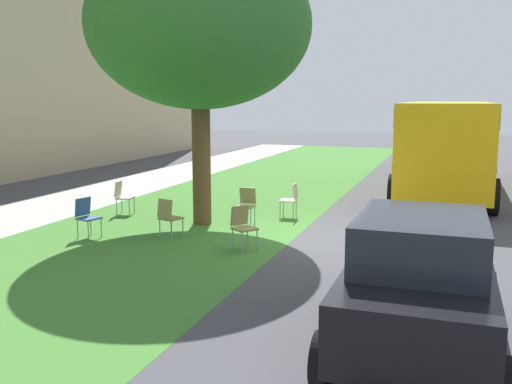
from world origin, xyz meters
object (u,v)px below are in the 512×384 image
at_px(street_tree, 199,26).
at_px(chair_2, 122,195).
at_px(chair_4, 169,215).
at_px(chair_0, 243,224).
at_px(chair_5, 87,214).
at_px(school_bus, 447,137).
at_px(parked_car, 419,280).
at_px(chair_3, 291,197).
at_px(chair_1, 246,203).

relative_size(street_tree, chair_2, 7.46).
height_order(chair_2, chair_4, same).
bearing_deg(chair_0, chair_5, 93.13).
bearing_deg(school_bus, chair_5, 143.04).
bearing_deg(parked_car, school_bus, -0.43).
distance_m(chair_0, chair_4, 1.83).
bearing_deg(chair_4, chair_0, -99.37).
bearing_deg(chair_3, chair_4, 148.11).
height_order(chair_0, chair_3, same).
height_order(chair_2, chair_5, same).
bearing_deg(chair_4, parked_car, -125.23).
bearing_deg(chair_2, chair_3, -76.13).
bearing_deg(chair_5, chair_0, -86.87).
relative_size(street_tree, chair_0, 7.46).
bearing_deg(street_tree, chair_3, -53.03).
bearing_deg(chair_2, parked_car, -126.58).
distance_m(street_tree, school_bus, 9.68).
bearing_deg(chair_5, chair_2, 15.07).
height_order(street_tree, chair_3, street_tree).
bearing_deg(chair_2, chair_4, -129.46).
relative_size(chair_2, chair_5, 1.00).
distance_m(chair_0, chair_2, 4.77).
distance_m(chair_1, chair_2, 3.46).
height_order(street_tree, chair_4, street_tree).
bearing_deg(school_bus, chair_2, 132.15).
distance_m(street_tree, chair_4, 4.43).
bearing_deg(chair_1, chair_3, -36.54).
bearing_deg(chair_3, parked_car, -152.79).
height_order(chair_4, chair_5, same).
bearing_deg(school_bus, chair_4, 148.90).
height_order(chair_2, chair_3, same).
distance_m(chair_4, parked_car, 6.61).
distance_m(chair_2, school_bus, 10.70).
xyz_separation_m(chair_4, chair_5, (-0.49, 1.73, 0.00)).
bearing_deg(parked_car, chair_2, 53.42).
bearing_deg(chair_4, chair_1, -29.03).
relative_size(chair_0, chair_4, 1.00).
bearing_deg(school_bus, parked_car, 179.57).
bearing_deg(chair_0, chair_2, 61.65).
distance_m(chair_1, school_bus, 8.51).
bearing_deg(chair_2, chair_1, -90.60).
distance_m(chair_0, chair_1, 2.35).
distance_m(street_tree, chair_2, 4.79).
height_order(chair_1, chair_5, same).
bearing_deg(chair_5, parked_car, -114.98).
relative_size(chair_0, chair_3, 1.00).
distance_m(street_tree, chair_1, 4.25).
relative_size(chair_1, school_bus, 0.08).
bearing_deg(parked_car, chair_4, 54.77).
height_order(chair_1, chair_2, same).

